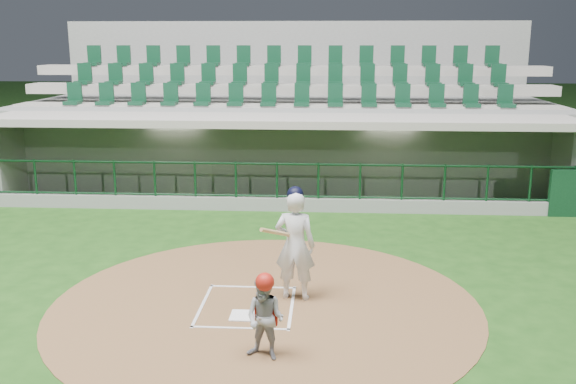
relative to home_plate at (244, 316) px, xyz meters
name	(u,v)px	position (x,y,z in m)	size (l,w,h in m)	color
ground	(249,300)	(0.00, 0.70, -0.02)	(120.00, 120.00, 0.00)	#194112
dirt_circle	(265,305)	(0.30, 0.50, -0.02)	(7.20, 7.20, 0.01)	brown
home_plate	(244,316)	(0.00, 0.00, 0.00)	(0.43, 0.43, 0.02)	white
batter_box_chalk	(247,306)	(0.00, 0.40, 0.00)	(1.55, 1.80, 0.01)	silver
dugout_structure	(286,162)	(0.11, 8.51, 0.94)	(16.40, 3.70, 3.00)	slate
seating_deck	(289,131)	(0.00, 11.61, 1.40)	(17.00, 6.72, 5.15)	gray
batter	(295,244)	(0.78, 0.81, 0.97)	(0.91, 0.92, 1.97)	silver
catcher	(265,317)	(0.49, -1.35, 0.61)	(0.69, 0.61, 1.25)	#95959A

